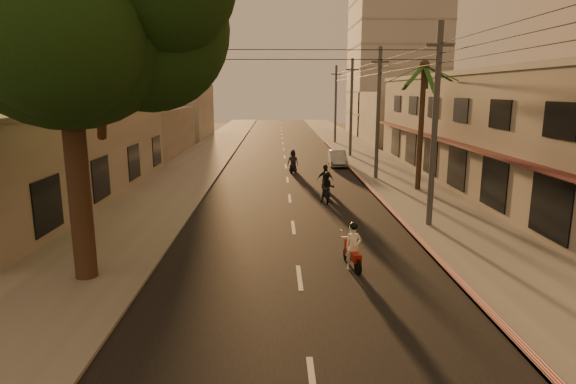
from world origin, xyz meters
The scene contains 19 objects.
ground centered at (0.00, 0.00, 0.00)m, with size 160.00×160.00×0.00m, color #383023.
road centered at (0.00, 20.00, 0.01)m, with size 10.00×140.00×0.02m, color black.
sidewalk_right centered at (7.50, 20.00, 0.06)m, with size 5.00×140.00×0.12m, color slate.
sidewalk_left centered at (-7.50, 20.00, 0.06)m, with size 5.00×140.00×0.12m, color slate.
curb_stripe centered at (5.10, 15.00, 0.10)m, with size 0.20×60.00×0.20m, color red.
shophouse_row centered at (13.95, 18.00, 3.65)m, with size 8.80×34.20×7.30m.
left_building centered at (-13.98, 14.00, 2.60)m, with size 8.20×24.20×5.20m.
distant_tower centered at (16.00, 56.00, 14.00)m, with size 12.10×12.10×28.00m.
broadleaf_tree centered at (-6.61, 2.14, 8.48)m, with size 9.60×8.70×12.10m.
palm_tree centered at (8.00, 16.00, 7.15)m, with size 5.00×5.00×8.20m.
utility_poles centered at (6.20, 20.00, 6.54)m, with size 1.20×48.26×9.00m.
filler_right centered at (14.00, 45.00, 3.00)m, with size 8.00×14.00×6.00m, color #ACA69B.
filler_left_near centered at (-14.00, 34.00, 2.20)m, with size 8.00×14.00×4.40m, color #ACA69B.
filler_left_far centered at (-14.00, 52.00, 3.50)m, with size 8.00×14.00×7.00m, color #ACA69B.
scooter_red centered at (1.89, 2.79, 0.75)m, with size 0.78×1.72×1.70m.
scooter_mid_a centered at (2.06, 13.06, 0.79)m, with size 0.90×1.78×1.75m.
scooter_mid_b centered at (2.18, 15.42, 0.81)m, with size 1.16×1.78×1.78m.
scooter_far_a centered at (0.49, 23.09, 0.80)m, with size 1.01×1.78×1.77m.
parked_car centered at (4.29, 26.32, 0.64)m, with size 1.48×3.91×1.27m, color #929599.
Camera 1 is at (-0.74, -13.05, 6.09)m, focal length 30.00 mm.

